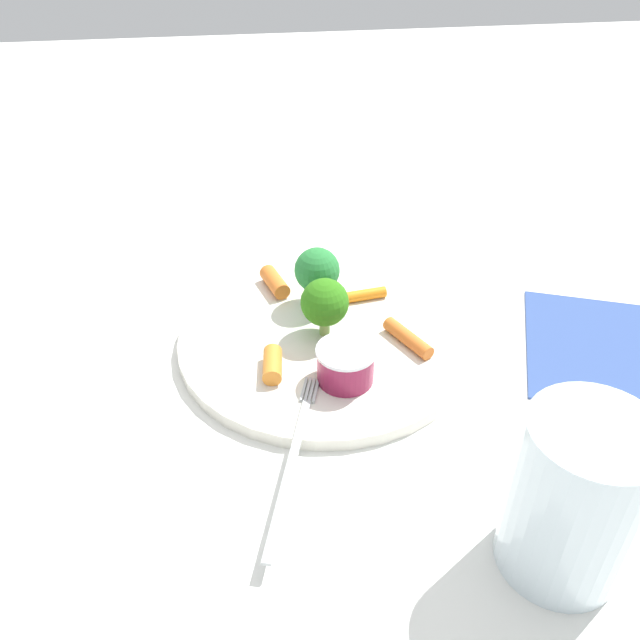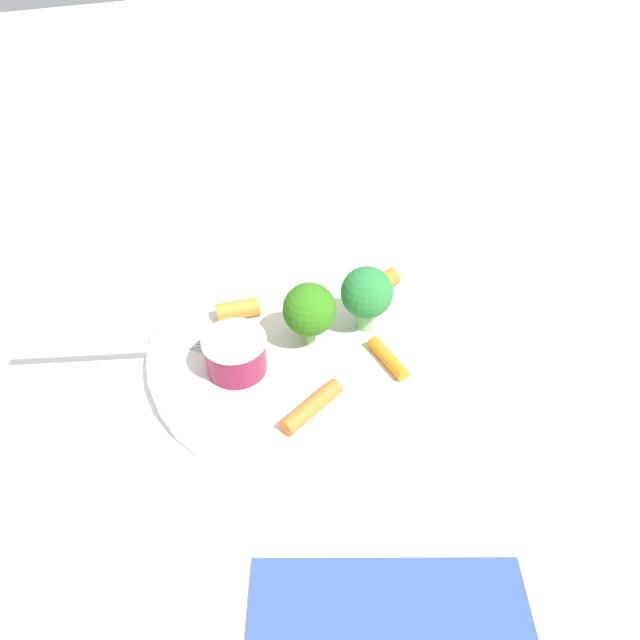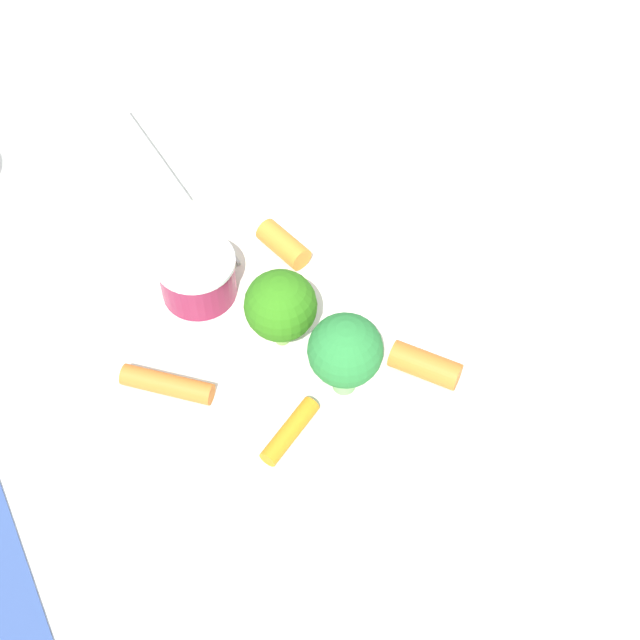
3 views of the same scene
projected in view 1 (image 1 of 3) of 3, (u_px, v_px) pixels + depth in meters
ground_plane at (324, 344)px, 0.62m from camera, size 2.40×2.40×0.00m
plate at (325, 339)px, 0.61m from camera, size 0.27×0.27×0.01m
sauce_cup at (346, 364)px, 0.55m from camera, size 0.05×0.05×0.03m
broccoli_floret_0 at (312, 272)px, 0.63m from camera, size 0.04×0.04×0.06m
broccoli_floret_1 at (324, 300)px, 0.59m from camera, size 0.04×0.04×0.06m
carrot_stick_0 at (408, 338)px, 0.59m from camera, size 0.06×0.04×0.01m
carrot_stick_1 at (364, 295)px, 0.65m from camera, size 0.02×0.05×0.01m
carrot_stick_2 at (272, 365)px, 0.56m from camera, size 0.04×0.02×0.02m
carrot_stick_3 at (275, 282)px, 0.66m from camera, size 0.05×0.03×0.02m
fork at (294, 455)px, 0.49m from camera, size 0.17×0.06×0.00m
drinking_glass at (575, 499)px, 0.40m from camera, size 0.08×0.08×0.12m
napkin at (613, 350)px, 0.61m from camera, size 0.21×0.20×0.00m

